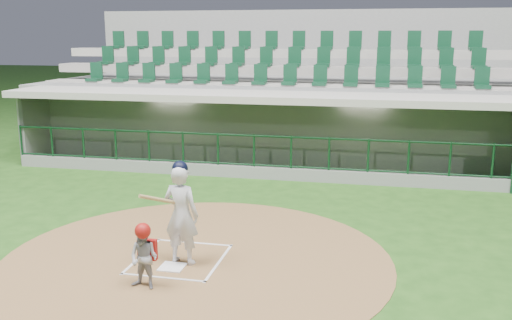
# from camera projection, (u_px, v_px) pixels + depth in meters

# --- Properties ---
(ground) EXTENTS (120.00, 120.00, 0.00)m
(ground) POSITION_uv_depth(u_px,v_px,m) (185.00, 254.00, 10.80)
(ground) COLOR #1F4914
(ground) RESTS_ON ground
(dirt_circle) EXTENTS (7.20, 7.20, 0.01)m
(dirt_circle) POSITION_uv_depth(u_px,v_px,m) (197.00, 259.00, 10.54)
(dirt_circle) COLOR brown
(dirt_circle) RESTS_ON ground
(home_plate) EXTENTS (0.43, 0.43, 0.02)m
(home_plate) POSITION_uv_depth(u_px,v_px,m) (172.00, 267.00, 10.13)
(home_plate) COLOR white
(home_plate) RESTS_ON dirt_circle
(batter_box_chalk) EXTENTS (1.55, 1.80, 0.01)m
(batter_box_chalk) POSITION_uv_depth(u_px,v_px,m) (180.00, 259.00, 10.51)
(batter_box_chalk) COLOR white
(batter_box_chalk) RESTS_ON ground
(dugout_structure) EXTENTS (16.40, 3.70, 3.00)m
(dugout_structure) POSITION_uv_depth(u_px,v_px,m) (270.00, 135.00, 18.04)
(dugout_structure) COLOR gray
(dugout_structure) RESTS_ON ground
(seating_deck) EXTENTS (17.00, 6.72, 5.15)m
(seating_deck) POSITION_uv_depth(u_px,v_px,m) (284.00, 108.00, 20.89)
(seating_deck) COLOR gray
(seating_deck) RESTS_ON ground
(batter) EXTENTS (0.90, 0.91, 1.90)m
(batter) POSITION_uv_depth(u_px,v_px,m) (181.00, 213.00, 10.14)
(batter) COLOR silver
(batter) RESTS_ON dirt_circle
(catcher) EXTENTS (0.56, 0.47, 1.11)m
(catcher) POSITION_uv_depth(u_px,v_px,m) (144.00, 256.00, 9.21)
(catcher) COLOR #98989E
(catcher) RESTS_ON dirt_circle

